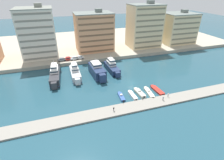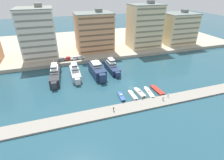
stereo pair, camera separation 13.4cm
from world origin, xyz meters
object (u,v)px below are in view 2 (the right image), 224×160
object	(u,v)px
motorboat_cream_mid_left	(140,93)
car_grey_far_left	(62,59)
motorboat_red_center	(157,90)
car_red_left	(68,58)
car_white_mid_left	(74,58)
yacht_charcoal_far_left	(55,74)
yacht_navy_mid_left	(97,70)
pedestrian_near_edge	(114,109)
yacht_navy_center_left	(112,67)
motorboat_cream_center_left	(149,92)
motorboat_blue_far_left	(121,97)
yacht_silver_left	(75,73)
car_white_center_left	(80,57)
pedestrian_mid_deck	(163,98)
pedestrian_far_side	(168,95)
motorboat_white_left	(133,95)

from	to	relation	value
motorboat_cream_mid_left	car_grey_far_left	bearing A→B (deg)	123.87
motorboat_red_center	car_red_left	size ratio (longest dim) A/B	1.88
car_white_mid_left	car_grey_far_left	bearing A→B (deg)	179.20
yacht_charcoal_far_left	motorboat_red_center	world-z (taller)	yacht_charcoal_far_left
yacht_navy_mid_left	car_white_mid_left	distance (m)	20.05
motorboat_red_center	pedestrian_near_edge	distance (m)	21.92
yacht_navy_center_left	car_white_mid_left	xyz separation A→B (m)	(-16.02, 15.91, 0.68)
yacht_navy_center_left	car_white_mid_left	distance (m)	22.58
yacht_charcoal_far_left	yacht_navy_center_left	size ratio (longest dim) A/B	1.23
motorboat_cream_mid_left	motorboat_cream_center_left	xyz separation A→B (m)	(3.69, -0.71, -0.13)
yacht_navy_center_left	motorboat_blue_far_left	world-z (taller)	yacht_navy_center_left
yacht_navy_mid_left	motorboat_cream_center_left	bearing A→B (deg)	-54.28
yacht_silver_left	pedestrian_near_edge	xyz separation A→B (m)	(8.51, -29.44, -0.73)
yacht_navy_center_left	car_white_center_left	distance (m)	20.64
motorboat_cream_center_left	car_white_mid_left	bearing A→B (deg)	120.53
car_red_left	yacht_charcoal_far_left	bearing A→B (deg)	-113.85
motorboat_red_center	yacht_charcoal_far_left	bearing A→B (deg)	148.55
motorboat_cream_mid_left	car_red_left	distance (m)	45.61
yacht_charcoal_far_left	car_grey_far_left	size ratio (longest dim) A/B	4.77
yacht_charcoal_far_left	yacht_navy_mid_left	distance (m)	18.73
yacht_charcoal_far_left	motorboat_blue_far_left	bearing A→B (deg)	-45.39
yacht_charcoal_far_left	car_white_mid_left	xyz separation A→B (m)	(10.50, 15.92, 0.48)
yacht_navy_mid_left	motorboat_cream_center_left	world-z (taller)	yacht_navy_mid_left
motorboat_cream_center_left	car_white_center_left	bearing A→B (deg)	116.86
car_white_mid_left	pedestrian_mid_deck	xyz separation A→B (m)	(25.51, -46.01, -1.28)
motorboat_red_center	car_grey_far_left	bearing A→B (deg)	130.87
car_grey_far_left	pedestrian_near_edge	bearing A→B (deg)	-74.07
car_white_mid_left	pedestrian_mid_deck	size ratio (longest dim) A/B	2.64
motorboat_cream_mid_left	car_white_center_left	xyz separation A→B (m)	(-16.53, 39.20, 2.23)
yacht_navy_center_left	car_white_center_left	size ratio (longest dim) A/B	3.85
pedestrian_mid_deck	pedestrian_far_side	xyz separation A→B (m)	(2.99, 1.32, 0.01)
motorboat_cream_center_left	yacht_charcoal_far_left	bearing A→B (deg)	144.98
yacht_silver_left	yacht_navy_center_left	world-z (taller)	yacht_silver_left
yacht_charcoal_far_left	car_white_mid_left	size ratio (longest dim) A/B	4.69
motorboat_white_left	motorboat_cream_mid_left	size ratio (longest dim) A/B	0.94
yacht_navy_center_left	motorboat_white_left	world-z (taller)	yacht_navy_center_left
car_red_left	car_white_center_left	bearing A→B (deg)	-1.01
motorboat_blue_far_left	pedestrian_mid_deck	bearing A→B (deg)	-27.97
car_grey_far_left	pedestrian_near_edge	size ratio (longest dim) A/B	2.62
motorboat_cream_center_left	car_red_left	distance (m)	48.17
yacht_charcoal_far_left	pedestrian_mid_deck	world-z (taller)	yacht_charcoal_far_left
pedestrian_near_edge	pedestrian_mid_deck	world-z (taller)	pedestrian_mid_deck
yacht_charcoal_far_left	motorboat_cream_center_left	world-z (taller)	yacht_charcoal_far_left
car_red_left	pedestrian_near_edge	xyz separation A→B (m)	(10.05, -46.70, -1.29)
yacht_silver_left	pedestrian_mid_deck	bearing A→B (deg)	-46.85
yacht_navy_center_left	motorboat_red_center	xyz separation A→B (m)	(11.38, -23.19, -1.73)
yacht_charcoal_far_left	yacht_navy_center_left	distance (m)	26.52
car_grey_far_left	pedestrian_mid_deck	size ratio (longest dim) A/B	2.59
motorboat_cream_mid_left	motorboat_white_left	bearing A→B (deg)	-166.12
motorboat_cream_center_left	pedestrian_far_side	size ratio (longest dim) A/B	5.10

